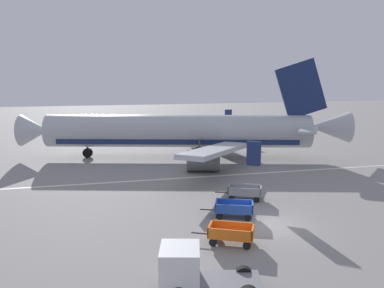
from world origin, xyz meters
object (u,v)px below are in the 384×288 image
(airplane, at_px, (187,132))
(baggage_cart_nearest, at_px, (231,233))
(baggage_cart_second_in_row, at_px, (234,209))
(baggage_cart_third_in_row, at_px, (245,192))
(service_truck_beside_carts, at_px, (191,269))

(airplane, height_order, baggage_cart_nearest, airplane)
(baggage_cart_second_in_row, bearing_deg, baggage_cart_third_in_row, 58.76)
(airplane, bearing_deg, baggage_cart_third_in_row, -87.58)
(airplane, xyz_separation_m, baggage_cart_nearest, (-3.06, -23.91, -2.45))
(baggage_cart_third_in_row, bearing_deg, airplane, 92.42)
(baggage_cart_second_in_row, bearing_deg, service_truck_beside_carts, -120.66)
(baggage_cart_second_in_row, height_order, baggage_cart_third_in_row, same)
(airplane, distance_m, baggage_cart_second_in_row, 20.13)
(baggage_cart_third_in_row, height_order, service_truck_beside_carts, service_truck_beside_carts)
(baggage_cart_second_in_row, relative_size, baggage_cart_third_in_row, 1.01)
(baggage_cart_third_in_row, bearing_deg, service_truck_beside_carts, -120.83)
(baggage_cart_nearest, distance_m, service_truck_beside_carts, 5.69)
(airplane, distance_m, baggage_cart_nearest, 24.23)
(airplane, bearing_deg, service_truck_beside_carts, -102.85)
(baggage_cart_nearest, xyz_separation_m, baggage_cart_third_in_row, (3.76, 7.50, 0.00))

